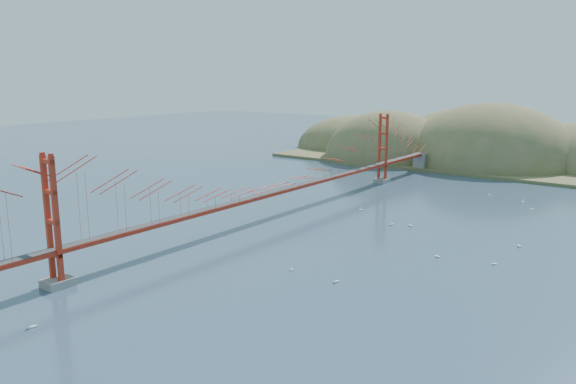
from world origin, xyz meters
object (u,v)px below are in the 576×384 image
Objects in this scene: sailboat_2 at (437,256)px; sailboat_1 at (519,245)px; bridge at (273,164)px; sailboat_0 at (392,224)px.

sailboat_1 is at bearing 57.15° from sailboat_2.
bridge is 128.88× the size of sailboat_0.
sailboat_2 is at bearing -42.10° from sailboat_0.
sailboat_2 is 12.53m from sailboat_0.
sailboat_0 is at bearing 137.90° from sailboat_2.
sailboat_1 is (28.86, 5.96, -6.86)m from bridge.
bridge reaches higher than sailboat_1.
bridge is at bearing -157.86° from sailboat_0.
bridge is 136.61× the size of sailboat_2.
sailboat_2 is 0.94× the size of sailboat_0.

